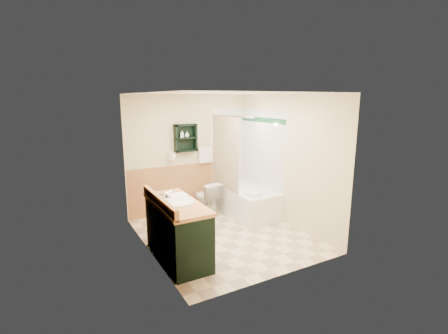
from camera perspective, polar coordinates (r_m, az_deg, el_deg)
The scene contains 25 objects.
floor at distance 5.73m, azimuth 0.07°, elevation -11.92°, with size 3.00×3.00×0.00m, color beige.
back_wall at distance 6.70m, azimuth -6.28°, elevation 2.28°, with size 2.60×0.04×2.40m, color #FFF4C7.
left_wall at distance 4.87m, azimuth -13.62°, elevation -1.69°, with size 0.04×3.00×2.40m, color #FFF4C7.
right_wall at distance 6.10m, azimuth 10.97°, elevation 1.17°, with size 0.04×3.00×2.40m, color #FFF4C7.
ceiling at distance 5.24m, azimuth 0.08°, elevation 13.06°, with size 2.60×3.00×0.04m, color white.
wainscot_left at distance 5.08m, azimuth -12.85°, elevation -9.33°, with size 2.98×2.98×1.00m, color tan, non-canonical shape.
wainscot_back at distance 6.82m, azimuth -6.03°, elevation -3.56°, with size 2.58×2.58×1.00m, color tan, non-canonical shape.
mirror_frame at distance 4.30m, azimuth -11.19°, elevation 0.74°, with size 1.30×1.30×1.00m, color brown, non-canonical shape.
mirror_glass at distance 4.30m, azimuth -11.13°, elevation 0.74°, with size 1.20×1.20×0.90m, color white, non-canonical shape.
tile_right at distance 6.68m, azimuth 6.54°, elevation 0.94°, with size 1.50×1.50×2.10m, color white, non-canonical shape.
tile_back at distance 7.14m, azimuth 1.49°, elevation 1.73°, with size 0.95×0.95×2.10m, color white, non-canonical shape.
tile_accent at distance 6.57m, azimuth 6.64°, elevation 8.23°, with size 1.50×1.50×0.10m, color #15492A, non-canonical shape.
wall_shelf at distance 6.51m, azimuth -6.77°, elevation 5.10°, with size 0.45×0.15×0.55m, color black.
hair_dryer at distance 6.48m, azimuth -9.23°, elevation 1.86°, with size 0.10×0.24×0.18m, color white, non-canonical shape.
towel_bar at distance 6.76m, azimuth -3.34°, elevation 3.70°, with size 0.40×0.06×0.40m, color white, non-canonical shape.
curtain_rod at distance 6.16m, azimuth 0.99°, elevation 9.00°, with size 0.03×0.03×1.60m, color silver.
shower_curtain at distance 6.41m, azimuth 0.18°, elevation 1.46°, with size 1.05×1.05×1.70m, color #C6B496, non-canonical shape.
vanity at distance 4.86m, azimuth -8.17°, elevation -11.02°, with size 0.59×1.37×0.87m, color black.
bathtub at distance 6.66m, azimuth 4.01°, elevation -5.98°, with size 0.81×1.50×0.54m, color white.
toilet at distance 6.65m, azimuth -3.12°, elevation -5.43°, with size 0.38×0.68×0.67m, color white.
counter_towel at distance 4.94m, azimuth -8.22°, elevation -5.01°, with size 0.27×0.21×0.04m, color white.
vanity_book at distance 4.87m, azimuth -11.35°, elevation -4.25°, with size 0.17×0.02×0.22m, color black.
tub_towel at distance 6.06m, azimuth 5.30°, elevation -4.84°, with size 0.23×0.19×0.07m, color white.
soap_bottle_a at distance 6.47m, azimuth -7.37°, elevation 5.47°, with size 0.06×0.14×0.07m, color white.
soap_bottle_b at distance 6.51m, azimuth -6.54°, elevation 5.62°, with size 0.09×0.11×0.09m, color white.
Camera 1 is at (-2.55, -4.57, 2.32)m, focal length 26.00 mm.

